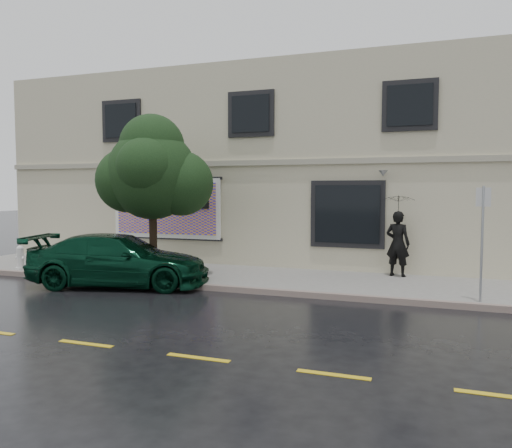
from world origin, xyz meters
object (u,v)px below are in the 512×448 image
(car, at_px, (119,260))
(fire_hydrant, at_px, (20,258))
(street_tree, at_px, (152,175))
(pedestrian, at_px, (398,244))

(car, xyz_separation_m, fire_hydrant, (-4.16, 0.60, -0.21))
(street_tree, bearing_deg, car, -116.53)
(car, height_order, pedestrian, pedestrian)
(street_tree, height_order, fire_hydrant, street_tree)
(car, bearing_deg, street_tree, -40.08)
(street_tree, bearing_deg, fire_hydrant, -175.10)
(pedestrian, xyz_separation_m, fire_hydrant, (-11.50, -2.80, -0.59))
(pedestrian, height_order, fire_hydrant, pedestrian)
(car, height_order, fire_hydrant, car)
(car, xyz_separation_m, pedestrian, (7.33, 3.40, 0.39))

